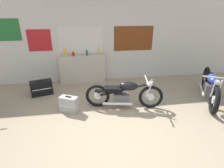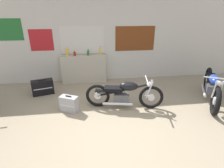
% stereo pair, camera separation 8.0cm
% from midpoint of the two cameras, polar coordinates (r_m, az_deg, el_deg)
% --- Properties ---
extents(ground_plane, '(24.00, 24.00, 0.00)m').
position_cam_midpoint_polar(ground_plane, '(3.51, 0.14, -17.37)').
color(ground_plane, gray).
extents(wall_back, '(10.00, 0.07, 2.80)m').
position_cam_midpoint_polar(wall_back, '(5.95, -4.84, 14.29)').
color(wall_back, beige).
rests_on(wall_back, ground_plane).
extents(sill_counter, '(1.48, 0.28, 0.93)m').
position_cam_midpoint_polar(sill_counter, '(5.97, -9.94, 4.84)').
color(sill_counter, '#B7AD99').
rests_on(sill_counter, ground_plane).
extents(bottle_leftmost, '(0.08, 0.08, 0.30)m').
position_cam_midpoint_polar(bottle_leftmost, '(5.84, -15.35, 10.09)').
color(bottle_leftmost, gold).
rests_on(bottle_leftmost, sill_counter).
extents(bottle_left_center, '(0.08, 0.08, 0.16)m').
position_cam_midpoint_polar(bottle_left_center, '(5.81, -12.92, 9.61)').
color(bottle_left_center, maroon).
rests_on(bottle_left_center, sill_counter).
extents(bottle_center, '(0.07, 0.07, 0.20)m').
position_cam_midpoint_polar(bottle_center, '(5.78, -8.60, 10.06)').
color(bottle_center, '#23662D').
rests_on(bottle_center, sill_counter).
extents(bottle_right_center, '(0.06, 0.06, 0.28)m').
position_cam_midpoint_polar(bottle_right_center, '(5.83, -4.67, 10.70)').
color(bottle_right_center, gold).
rests_on(bottle_right_center, sill_counter).
extents(motorcycle_black, '(1.90, 0.65, 0.76)m').
position_cam_midpoint_polar(motorcycle_black, '(4.32, 3.43, -3.08)').
color(motorcycle_black, black).
rests_on(motorcycle_black, ground_plane).
extents(motorcycle_blue, '(1.16, 2.01, 0.86)m').
position_cam_midpoint_polar(motorcycle_blue, '(5.39, 28.96, -0.30)').
color(motorcycle_blue, black).
rests_on(motorcycle_blue, ground_plane).
extents(hard_case_silver, '(0.47, 0.37, 0.41)m').
position_cam_midpoint_polar(hard_case_silver, '(4.35, -14.36, -6.45)').
color(hard_case_silver, '#9E9EA3').
rests_on(hard_case_silver, ground_plane).
extents(hard_case_black, '(0.64, 0.40, 0.46)m').
position_cam_midpoint_polar(hard_case_black, '(5.45, -22.39, -1.15)').
color(hard_case_black, black).
rests_on(hard_case_black, ground_plane).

